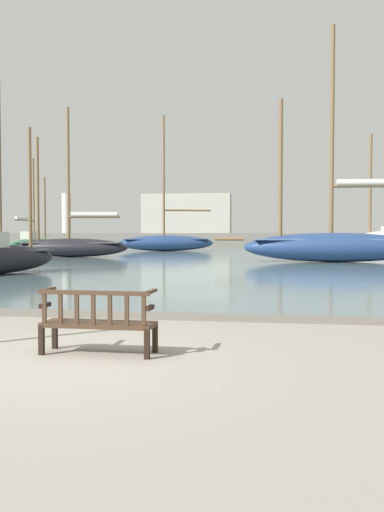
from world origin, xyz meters
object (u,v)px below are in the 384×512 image
at_px(park_bench, 98,321).
at_px(sailboat_outer_starboard, 72,245).
at_px(sailboat_far_port, 33,242).
at_px(sailboat_mid_starboard, 166,242).
at_px(sailboat_distant_harbor, 336,243).

bearing_deg(park_bench, sailboat_outer_starboard, 111.65).
height_order(park_bench, sailboat_far_port, sailboat_far_port).
bearing_deg(sailboat_mid_starboard, sailboat_far_port, -173.03).
relative_size(park_bench, sailboat_mid_starboard, 0.14).
height_order(sailboat_outer_starboard, sailboat_far_port, sailboat_outer_starboard).
distance_m(sailboat_distant_harbor, sailboat_mid_starboard, 21.20).
xyz_separation_m(sailboat_outer_starboard, sailboat_distant_harbor, (16.83, -3.89, 0.23)).
bearing_deg(park_bench, sailboat_mid_starboard, 100.32).
bearing_deg(sailboat_distant_harbor, sailboat_mid_starboard, 127.92).
distance_m(sailboat_outer_starboard, sailboat_distant_harbor, 17.28).
xyz_separation_m(park_bench, sailboat_distant_harbor, (5.48, 24.71, 0.65)).
xyz_separation_m(sailboat_outer_starboard, sailboat_far_port, (-7.98, 11.39, -0.07)).
distance_m(sailboat_outer_starboard, sailboat_mid_starboard, 13.39).
xyz_separation_m(park_bench, sailboat_outer_starboard, (-11.35, 28.59, 0.42)).
height_order(sailboat_far_port, sailboat_mid_starboard, sailboat_mid_starboard).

